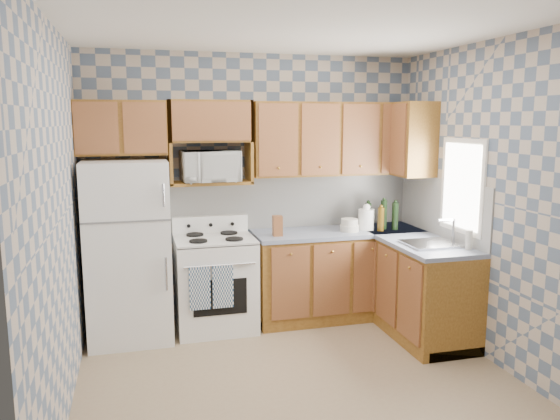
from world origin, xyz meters
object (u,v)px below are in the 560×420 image
(refrigerator, at_px, (128,251))
(electric_kettle, at_px, (366,219))
(stove_body, at_px, (215,284))
(microwave, at_px, (210,166))

(refrigerator, bearing_deg, electric_kettle, 0.15)
(refrigerator, distance_m, stove_body, 0.89)
(refrigerator, xyz_separation_m, stove_body, (0.80, 0.03, -0.39))
(refrigerator, distance_m, microwave, 1.11)
(microwave, height_order, electric_kettle, microwave)
(refrigerator, relative_size, microwave, 3.10)
(refrigerator, relative_size, stove_body, 1.87)
(refrigerator, height_order, stove_body, refrigerator)
(microwave, relative_size, electric_kettle, 2.56)
(stove_body, relative_size, microwave, 1.66)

